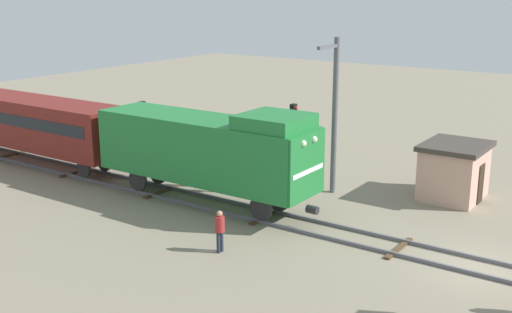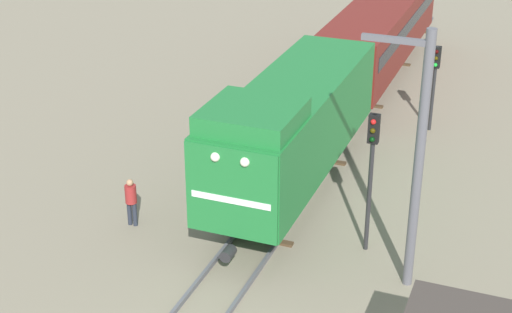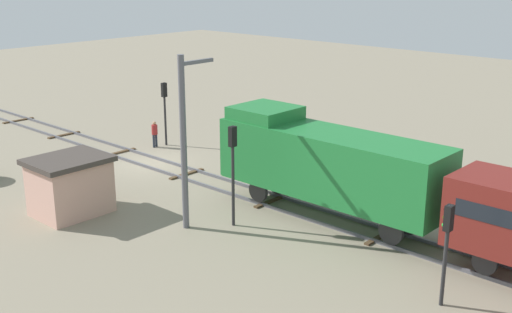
{
  "view_description": "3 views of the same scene",
  "coord_description": "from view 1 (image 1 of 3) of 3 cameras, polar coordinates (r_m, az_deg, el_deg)",
  "views": [
    {
      "loc": [
        -22.51,
        -5.53,
        10.01
      ],
      "look_at": [
        -0.09,
        9.93,
        2.79
      ],
      "focal_mm": 45.0,
      "sensor_mm": 36.0,
      "label": 1
    },
    {
      "loc": [
        7.85,
        -10.78,
        13.29
      ],
      "look_at": [
        -0.84,
        11.49,
        1.91
      ],
      "focal_mm": 55.0,
      "sensor_mm": 36.0,
      "label": 2
    },
    {
      "loc": [
        22.48,
        29.0,
        11.3
      ],
      "look_at": [
        -0.28,
        8.17,
        2.02
      ],
      "focal_mm": 45.0,
      "sensor_mm": 36.0,
      "label": 3
    }
  ],
  "objects": [
    {
      "name": "ground_plane",
      "position": [
        25.25,
        19.29,
        -9.4
      ],
      "size": [
        113.65,
        113.65,
        0.0
      ],
      "primitive_type": "plane",
      "color": "gray"
    },
    {
      "name": "railway_track",
      "position": [
        25.22,
        19.3,
        -9.24
      ],
      "size": [
        2.4,
        75.77,
        0.16
      ],
      "color": "#595960",
      "rests_on": "ground"
    },
    {
      "name": "locomotive",
      "position": [
        29.85,
        -4.28,
        0.78
      ],
      "size": [
        2.9,
        11.6,
        4.6
      ],
      "color": "#1E7233",
      "rests_on": "railway_track"
    },
    {
      "name": "passenger_car_leading",
      "position": [
        39.48,
        -19.57,
        3.06
      ],
      "size": [
        2.84,
        14.0,
        3.66
      ],
      "color": "maroon",
      "rests_on": "railway_track"
    },
    {
      "name": "traffic_signal_mid",
      "position": [
        31.04,
        3.33,
        2.1
      ],
      "size": [
        0.32,
        0.34,
        4.59
      ],
      "color": "#262628",
      "rests_on": "ground"
    },
    {
      "name": "traffic_signal_far",
      "position": [
        37.53,
        -10.0,
        3.2
      ],
      "size": [
        0.32,
        0.34,
        3.68
      ],
      "color": "#262628",
      "rests_on": "ground"
    },
    {
      "name": "worker_by_signal",
      "position": [
        24.94,
        -3.24,
        -6.37
      ],
      "size": [
        0.38,
        0.38,
        1.7
      ],
      "rotation": [
        0.0,
        0.0,
        2.9
      ],
      "color": "#262B38",
      "rests_on": "ground"
    },
    {
      "name": "catenary_mast",
      "position": [
        31.5,
        6.97,
        3.94
      ],
      "size": [
        1.94,
        0.28,
        7.72
      ],
      "color": "#595960",
      "rests_on": "ground"
    },
    {
      "name": "relay_hut",
      "position": [
        32.5,
        17.19,
        -1.21
      ],
      "size": [
        3.5,
        2.9,
        2.74
      ],
      "color": "#D19E8C",
      "rests_on": "ground"
    },
    {
      "name": "bush_mid",
      "position": [
        32.09,
        17.58,
        -2.98
      ],
      "size": [
        1.56,
        1.28,
        1.14
      ],
      "primitive_type": "ellipsoid",
      "color": "#326026",
      "rests_on": "ground"
    }
  ]
}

